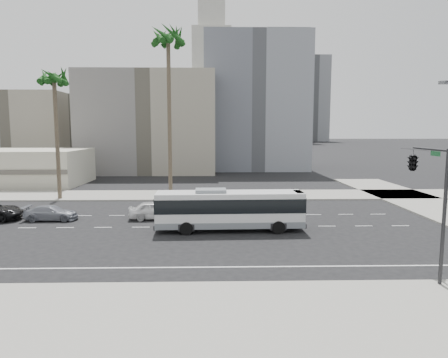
{
  "coord_description": "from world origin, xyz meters",
  "views": [
    {
      "loc": [
        -0.06,
        -31.17,
        7.68
      ],
      "look_at": [
        0.76,
        4.0,
        3.39
      ],
      "focal_mm": 31.85,
      "sensor_mm": 36.0,
      "label": 1
    }
  ],
  "objects_px": {
    "car_b": "(51,213)",
    "palm_mid": "(54,81)",
    "car_a": "(156,210)",
    "traffic_signal": "(416,166)",
    "city_bus": "(230,209)",
    "palm_near": "(168,43)"
  },
  "relations": [
    {
      "from": "car_a",
      "to": "traffic_signal",
      "type": "height_order",
      "value": "traffic_signal"
    },
    {
      "from": "city_bus",
      "to": "car_a",
      "type": "distance_m",
      "value": 7.59
    },
    {
      "from": "palm_mid",
      "to": "traffic_signal",
      "type": "bearing_deg",
      "value": -38.14
    },
    {
      "from": "city_bus",
      "to": "palm_near",
      "type": "xyz_separation_m",
      "value": [
        -6.16,
        14.52,
        15.46
      ]
    },
    {
      "from": "traffic_signal",
      "to": "palm_mid",
      "type": "height_order",
      "value": "palm_mid"
    },
    {
      "from": "city_bus",
      "to": "car_a",
      "type": "relative_size",
      "value": 2.46
    },
    {
      "from": "car_a",
      "to": "palm_near",
      "type": "bearing_deg",
      "value": -6.69
    },
    {
      "from": "car_b",
      "to": "palm_mid",
      "type": "height_order",
      "value": "palm_mid"
    },
    {
      "from": "palm_mid",
      "to": "palm_near",
      "type": "bearing_deg",
      "value": 1.21
    },
    {
      "from": "car_b",
      "to": "palm_near",
      "type": "relative_size",
      "value": 0.24
    },
    {
      "from": "car_b",
      "to": "traffic_signal",
      "type": "distance_m",
      "value": 28.51
    },
    {
      "from": "car_b",
      "to": "traffic_signal",
      "type": "relative_size",
      "value": 0.65
    },
    {
      "from": "car_a",
      "to": "car_b",
      "type": "bearing_deg",
      "value": 85.95
    },
    {
      "from": "car_b",
      "to": "car_a",
      "type": "bearing_deg",
      "value": -88.31
    },
    {
      "from": "traffic_signal",
      "to": "palm_mid",
      "type": "distance_m",
      "value": 37.13
    },
    {
      "from": "car_a",
      "to": "city_bus",
      "type": "bearing_deg",
      "value": -129.0
    },
    {
      "from": "traffic_signal",
      "to": "city_bus",
      "type": "bearing_deg",
      "value": 143.26
    },
    {
      "from": "car_b",
      "to": "traffic_signal",
      "type": "height_order",
      "value": "traffic_signal"
    },
    {
      "from": "car_b",
      "to": "palm_mid",
      "type": "bearing_deg",
      "value": 17.35
    },
    {
      "from": "car_a",
      "to": "traffic_signal",
      "type": "distance_m",
      "value": 21.11
    },
    {
      "from": "traffic_signal",
      "to": "car_b",
      "type": "bearing_deg",
      "value": 156.95
    },
    {
      "from": "palm_near",
      "to": "palm_mid",
      "type": "relative_size",
      "value": 1.31
    }
  ]
}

